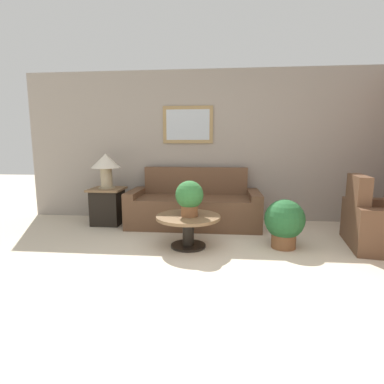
# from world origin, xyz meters

# --- Properties ---
(ground_plane) EXTENTS (20.00, 20.00, 0.00)m
(ground_plane) POSITION_xyz_m (0.00, 0.00, 0.00)
(ground_plane) COLOR beige
(wall_back) EXTENTS (7.27, 0.09, 2.60)m
(wall_back) POSITION_xyz_m (-0.01, 2.89, 1.31)
(wall_back) COLOR gray
(wall_back) RESTS_ON ground_plane
(couch_main) EXTENTS (2.14, 0.89, 0.94)m
(couch_main) POSITION_xyz_m (-0.57, 2.40, 0.31)
(couch_main) COLOR brown
(couch_main) RESTS_ON ground_plane
(coffee_table) EXTENTS (0.83, 0.83, 0.42)m
(coffee_table) POSITION_xyz_m (-0.55, 1.32, 0.31)
(coffee_table) COLOR black
(coffee_table) RESTS_ON ground_plane
(side_table) EXTENTS (0.54, 0.54, 0.61)m
(side_table) POSITION_xyz_m (-2.03, 2.34, 0.31)
(side_table) COLOR black
(side_table) RESTS_ON ground_plane
(table_lamp) EXTENTS (0.48, 0.48, 0.58)m
(table_lamp) POSITION_xyz_m (-2.03, 2.34, 1.01)
(table_lamp) COLOR tan
(table_lamp) RESTS_ON side_table
(potted_plant_on_table) EXTENTS (0.36, 0.36, 0.46)m
(potted_plant_on_table) POSITION_xyz_m (-0.53, 1.29, 0.67)
(potted_plant_on_table) COLOR brown
(potted_plant_on_table) RESTS_ON coffee_table
(potted_plant_floor) EXTENTS (0.51, 0.51, 0.64)m
(potted_plant_floor) POSITION_xyz_m (0.70, 1.41, 0.35)
(potted_plant_floor) COLOR brown
(potted_plant_floor) RESTS_ON ground_plane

